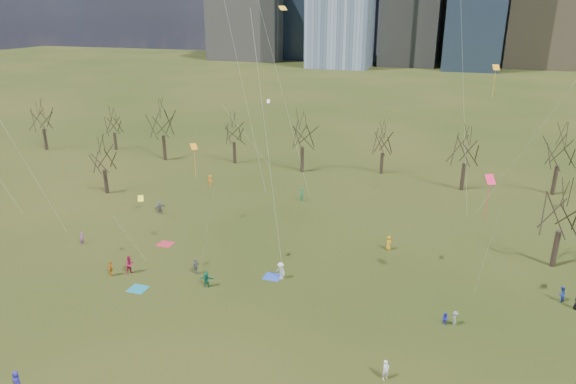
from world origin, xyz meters
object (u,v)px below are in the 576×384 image
(person_1, at_px, (386,370))
(blanket_teal, at_px, (138,289))
(blanket_crimson, at_px, (166,244))
(person_4, at_px, (111,269))
(blanket_navy, at_px, (272,277))
(person_0, at_px, (17,381))
(person_2, at_px, (130,265))

(person_1, bearing_deg, blanket_teal, 117.43)
(blanket_crimson, bearing_deg, person_4, -99.09)
(blanket_navy, distance_m, person_1, 16.63)
(blanket_navy, bearing_deg, person_0, -119.00)
(blanket_crimson, height_order, person_4, person_4)
(person_0, bearing_deg, person_2, 115.92)
(blanket_teal, relative_size, blanket_crimson, 1.00)
(blanket_crimson, bearing_deg, person_0, -83.73)
(blanket_navy, distance_m, blanket_crimson, 13.97)
(blanket_teal, height_order, person_2, person_2)
(blanket_navy, relative_size, blanket_crimson, 1.00)
(blanket_crimson, bearing_deg, person_1, -28.48)
(person_0, distance_m, person_4, 15.76)
(blanket_crimson, xyz_separation_m, person_1, (26.04, -14.13, 0.75))
(blanket_crimson, distance_m, person_1, 29.64)
(person_1, bearing_deg, blanket_crimson, 100.93)
(person_2, bearing_deg, person_4, 151.11)
(blanket_teal, height_order, person_0, person_0)
(person_0, xyz_separation_m, person_2, (-2.31, 16.31, 0.20))
(blanket_crimson, relative_size, person_0, 1.07)
(blanket_teal, relative_size, person_0, 1.07)
(person_0, bearing_deg, blanket_navy, 78.86)
(blanket_teal, distance_m, person_1, 23.97)
(person_1, xyz_separation_m, person_4, (-27.29, 6.33, 0.00))
(blanket_teal, xyz_separation_m, person_0, (-0.07, -13.93, 0.73))
(blanket_crimson, distance_m, person_4, 7.93)
(person_1, height_order, person_2, person_2)
(blanket_crimson, relative_size, person_2, 0.84)
(blanket_crimson, height_order, person_2, person_2)
(blanket_navy, bearing_deg, person_2, -164.61)
(person_0, distance_m, person_2, 16.47)
(person_0, relative_size, person_2, 0.79)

